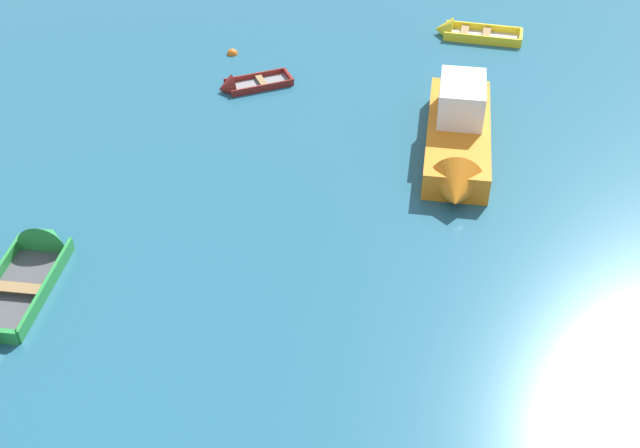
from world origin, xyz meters
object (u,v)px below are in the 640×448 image
object	(u,v)px
motor_launch_orange_midfield_left	(458,138)
mooring_buoy_outer_edge	(232,54)
rowboat_maroon_back_row_right	(238,86)
rowboat_yellow_near_camera	(460,32)
rowboat_green_back_row_center	(37,258)

from	to	relation	value
motor_launch_orange_midfield_left	mooring_buoy_outer_edge	size ratio (longest dim) A/B	16.67
motor_launch_orange_midfield_left	mooring_buoy_outer_edge	world-z (taller)	motor_launch_orange_midfield_left
rowboat_maroon_back_row_right	mooring_buoy_outer_edge	distance (m)	3.02
rowboat_yellow_near_camera	rowboat_green_back_row_center	bearing A→B (deg)	-138.54
rowboat_green_back_row_center	rowboat_maroon_back_row_right	bearing A→B (deg)	59.04
rowboat_yellow_near_camera	rowboat_maroon_back_row_right	bearing A→B (deg)	-157.98
rowboat_green_back_row_center	mooring_buoy_outer_edge	world-z (taller)	rowboat_green_back_row_center
rowboat_green_back_row_center	rowboat_yellow_near_camera	size ratio (longest dim) A/B	1.22
rowboat_green_back_row_center	motor_launch_orange_midfield_left	xyz separation A→B (m)	(13.43, 4.53, 0.53)
rowboat_maroon_back_row_right	mooring_buoy_outer_edge	xyz separation A→B (m)	(-0.24, 3.01, -0.13)
rowboat_green_back_row_center	motor_launch_orange_midfield_left	world-z (taller)	motor_launch_orange_midfield_left
rowboat_green_back_row_center	rowboat_maroon_back_row_right	xyz separation A→B (m)	(5.91, 9.86, -0.08)
rowboat_green_back_row_center	rowboat_yellow_near_camera	xyz separation A→B (m)	(15.59, 13.77, -0.03)
motor_launch_orange_midfield_left	rowboat_maroon_back_row_right	world-z (taller)	motor_launch_orange_midfield_left
rowboat_yellow_near_camera	mooring_buoy_outer_edge	bearing A→B (deg)	-174.81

